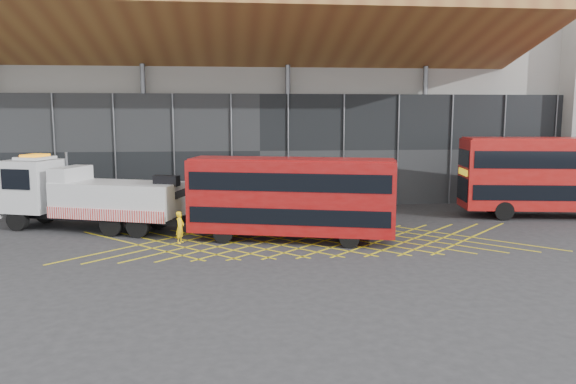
{
  "coord_description": "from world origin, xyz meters",
  "views": [
    {
      "loc": [
        -0.05,
        -28.45,
        6.59
      ],
      "look_at": [
        3.0,
        1.5,
        2.4
      ],
      "focal_mm": 35.0,
      "sensor_mm": 36.0,
      "label": 1
    }
  ],
  "objects": [
    {
      "name": "construction_building",
      "position": [
        1.92,
        18.4,
        8.98
      ],
      "size": [
        55.0,
        23.97,
        18.0
      ],
      "color": "gray",
      "rests_on": "ground_plane"
    },
    {
      "name": "recovery_truck",
      "position": [
        -8.36,
        4.2,
        2.01
      ],
      "size": [
        12.29,
        6.41,
        4.35
      ],
      "rotation": [
        0.0,
        0.0,
        -0.34
      ],
      "color": "black",
      "rests_on": "ground_plane"
    },
    {
      "name": "bus_second",
      "position": [
        21.0,
        5.14,
        2.84
      ],
      "size": [
        12.83,
        4.84,
        5.11
      ],
      "rotation": [
        0.0,
        0.0,
        -0.16
      ],
      "color": "#9E0F0C",
      "rests_on": "ground_plane"
    },
    {
      "name": "bus_towed",
      "position": [
        3.03,
        0.12,
        2.41
      ],
      "size": [
        10.9,
        5.16,
        4.33
      ],
      "rotation": [
        0.0,
        0.0,
        -0.27
      ],
      "color": "maroon",
      "rests_on": "ground_plane"
    },
    {
      "name": "worker",
      "position": [
        -2.71,
        0.24,
        0.83
      ],
      "size": [
        0.57,
        0.7,
        1.65
      ],
      "primitive_type": "imported",
      "rotation": [
        0.0,
        0.0,
        1.23
      ],
      "color": "yellow",
      "rests_on": "ground_plane"
    },
    {
      "name": "road_markings",
      "position": [
        4.0,
        0.0,
        0.01
      ],
      "size": [
        24.76,
        7.16,
        0.01
      ],
      "color": "gold",
      "rests_on": "ground_plane"
    },
    {
      "name": "ground_plane",
      "position": [
        0.0,
        0.0,
        0.0
      ],
      "size": [
        120.0,
        120.0,
        0.0
      ],
      "primitive_type": "plane",
      "color": "#28282A"
    }
  ]
}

